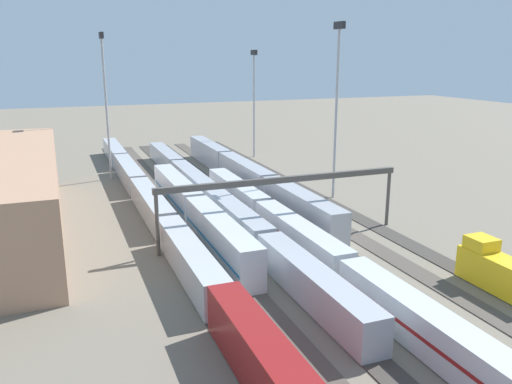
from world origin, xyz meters
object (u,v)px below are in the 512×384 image
at_px(train_on_track_2, 245,175).
at_px(train_on_track_4, 211,197).
at_px(train_on_track_0, 498,271).
at_px(train_on_track_6, 149,202).
at_px(light_mast_1, 105,89).
at_px(light_mast_0, 337,90).
at_px(train_on_track_3, 299,237).
at_px(train_on_track_5, 196,212).
at_px(signal_gantry, 283,185).
at_px(light_mast_2, 254,89).

height_order(train_on_track_2, train_on_track_4, train_on_track_2).
relative_size(train_on_track_2, train_on_track_0, 7.14).
bearing_deg(train_on_track_6, light_mast_1, 6.06).
relative_size(train_on_track_2, train_on_track_6, 0.62).
bearing_deg(light_mast_0, train_on_track_3, 141.70).
height_order(train_on_track_0, train_on_track_5, same).
xyz_separation_m(train_on_track_5, light_mast_1, (37.36, 7.95, 15.68)).
bearing_deg(train_on_track_2, signal_gantry, 170.03).
distance_m(light_mast_0, signal_gantry, 26.63).
height_order(light_mast_2, signal_gantry, light_mast_2).
distance_m(train_on_track_3, train_on_track_5, 16.98).
distance_m(train_on_track_2, light_mast_1, 32.70).
bearing_deg(train_on_track_3, light_mast_2, -16.02).
height_order(train_on_track_3, signal_gantry, signal_gantry).
distance_m(train_on_track_6, signal_gantry, 24.03).
bearing_deg(train_on_track_0, light_mast_0, -3.49).
bearing_deg(light_mast_2, train_on_track_3, 163.98).
bearing_deg(light_mast_2, train_on_track_6, 140.41).
xyz_separation_m(train_on_track_4, train_on_track_0, (-40.63, -20.00, 0.14)).
relative_size(train_on_track_3, train_on_track_5, 1.51).
relative_size(train_on_track_5, light_mast_1, 1.63).
distance_m(train_on_track_6, light_mast_2, 54.12).
height_order(light_mast_0, signal_gantry, light_mast_0).
distance_m(train_on_track_5, light_mast_1, 41.29).
xyz_separation_m(train_on_track_6, light_mast_0, (-1.19, -32.44, 16.77)).
xyz_separation_m(train_on_track_2, train_on_track_6, (-10.54, 20.00, -0.54)).
relative_size(train_on_track_2, light_mast_2, 2.76).
bearing_deg(train_on_track_6, light_mast_0, -92.11).
relative_size(train_on_track_2, light_mast_1, 2.47).
distance_m(train_on_track_5, light_mast_0, 32.97).
distance_m(light_mast_1, light_mast_2, 38.26).
xyz_separation_m(train_on_track_4, signal_gantry, (-17.40, -5.00, 5.63)).
relative_size(train_on_track_2, train_on_track_4, 0.75).
height_order(train_on_track_5, light_mast_0, light_mast_0).
xyz_separation_m(train_on_track_0, light_mast_2, (81.33, -3.22, 14.46)).
bearing_deg(train_on_track_6, train_on_track_0, -143.91).
distance_m(light_mast_0, light_mast_2, 41.43).
xyz_separation_m(train_on_track_4, light_mast_2, (40.69, -23.22, 14.60)).
relative_size(train_on_track_2, signal_gantry, 2.04).
distance_m(train_on_track_3, train_on_track_4, 23.29).
bearing_deg(train_on_track_3, train_on_track_5, 36.11).
bearing_deg(light_mast_0, light_mast_2, -1.08).
relative_size(train_on_track_6, signal_gantry, 3.28).
height_order(train_on_track_6, light_mast_2, light_mast_2).
height_order(train_on_track_2, light_mast_2, light_mast_2).
bearing_deg(light_mast_0, train_on_track_5, 106.97).
bearing_deg(light_mast_2, train_on_track_5, 150.43).
bearing_deg(train_on_track_4, signal_gantry, -163.96).
distance_m(train_on_track_0, light_mast_2, 82.66).
bearing_deg(train_on_track_0, light_mast_2, -2.27).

